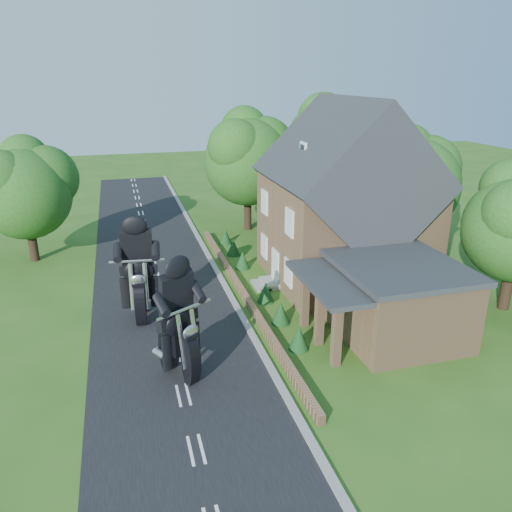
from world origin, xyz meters
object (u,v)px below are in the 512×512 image
object	(u,v)px
garden_wall	(243,293)
house	(345,206)
annex	(394,298)
motorcycle_lead	(180,360)
motorcycle_follow	(142,304)

from	to	relation	value
garden_wall	house	world-z (taller)	house
annex	motorcycle_lead	world-z (taller)	annex
garden_wall	motorcycle_lead	bearing A→B (deg)	-122.00
garden_wall	motorcycle_lead	world-z (taller)	motorcycle_lead
garden_wall	motorcycle_follow	bearing A→B (deg)	-166.95
house	garden_wall	bearing A→B (deg)	-170.83
motorcycle_lead	motorcycle_follow	world-z (taller)	motorcycle_follow
motorcycle_lead	motorcycle_follow	distance (m)	5.63
garden_wall	motorcycle_follow	distance (m)	5.54
house	motorcycle_follow	bearing A→B (deg)	-169.01
motorcycle_follow	house	bearing A→B (deg)	-162.51
garden_wall	house	size ratio (longest dim) A/B	2.15
house	annex	distance (m)	7.30
annex	house	bearing A→B (deg)	84.76
garden_wall	annex	bearing A→B (deg)	-46.16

